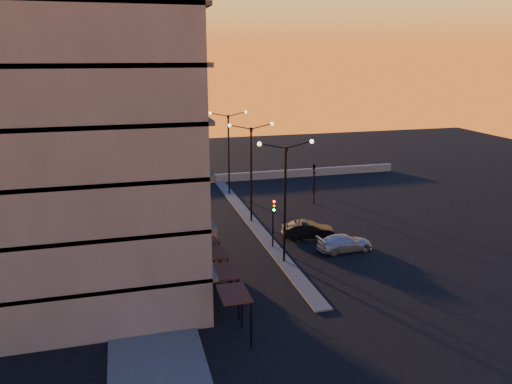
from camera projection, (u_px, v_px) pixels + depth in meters
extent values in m
plane|color=black|center=(284.00, 262.00, 38.61)|extent=(120.00, 120.00, 0.00)
cube|color=#464643|center=(143.00, 256.00, 39.67)|extent=(5.00, 40.00, 0.12)
cube|color=#464643|center=(251.00, 221.00, 47.90)|extent=(1.20, 36.00, 0.12)
cube|color=slate|center=(235.00, 177.00, 63.17)|extent=(44.00, 0.50, 1.00)
cylinder|color=slate|center=(80.00, 101.00, 33.60)|extent=(14.00, 14.00, 25.00)
cube|color=slate|center=(75.00, 108.00, 28.95)|extent=(14.00, 10.00, 25.00)
cylinder|color=black|center=(94.00, 251.00, 36.51)|extent=(14.16, 14.16, 2.40)
cube|color=black|center=(200.00, 235.00, 34.08)|extent=(0.15, 3.20, 1.20)
cylinder|color=black|center=(285.00, 207.00, 37.41)|extent=(0.18, 0.18, 9.00)
cube|color=black|center=(286.00, 149.00, 36.24)|extent=(0.25, 0.25, 0.35)
sphere|color=#FFE5B2|center=(259.00, 144.00, 35.61)|extent=(0.32, 0.32, 0.32)
sphere|color=#FFE5B2|center=(312.00, 141.00, 36.62)|extent=(0.32, 0.32, 0.32)
cylinder|color=black|center=(251.00, 176.00, 46.71)|extent=(0.18, 0.18, 9.00)
cube|color=black|center=(251.00, 129.00, 45.54)|extent=(0.25, 0.25, 0.35)
sphere|color=#FFE5B2|center=(230.00, 125.00, 44.91)|extent=(0.32, 0.32, 0.32)
sphere|color=#FFE5B2|center=(272.00, 124.00, 45.92)|extent=(0.32, 0.32, 0.32)
cylinder|color=black|center=(229.00, 156.00, 56.01)|extent=(0.18, 0.18, 9.00)
cube|color=black|center=(228.00, 117.00, 54.84)|extent=(0.25, 0.25, 0.35)
sphere|color=#FFE5B2|center=(210.00, 113.00, 54.21)|extent=(0.32, 0.32, 0.32)
sphere|color=#FFE5B2|center=(246.00, 112.00, 55.22)|extent=(0.32, 0.32, 0.32)
cylinder|color=black|center=(273.00, 230.00, 40.98)|extent=(0.12, 0.12, 3.20)
cube|color=black|center=(274.00, 205.00, 40.24)|extent=(0.28, 0.16, 1.00)
sphere|color=#FF0C05|center=(274.00, 202.00, 40.05)|extent=(0.20, 0.20, 0.20)
sphere|color=orange|center=(274.00, 206.00, 40.14)|extent=(0.20, 0.20, 0.20)
sphere|color=#0CFF26|center=(274.00, 210.00, 40.24)|extent=(0.20, 0.20, 0.20)
cylinder|color=black|center=(314.00, 191.00, 53.28)|extent=(0.12, 0.12, 2.80)
imported|color=black|center=(315.00, 175.00, 52.80)|extent=(0.13, 0.16, 0.80)
cylinder|color=black|center=(313.00, 181.00, 57.38)|extent=(0.12, 0.12, 2.80)
imported|color=black|center=(314.00, 166.00, 56.90)|extent=(0.42, 1.99, 0.80)
imported|color=#ACAFB4|center=(205.00, 272.00, 35.08)|extent=(4.78, 2.62, 1.54)
imported|color=black|center=(308.00, 230.00, 43.45)|extent=(4.75, 2.45, 1.49)
imported|color=#ADB1B5|center=(345.00, 243.00, 40.70)|extent=(4.72, 2.11, 1.34)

